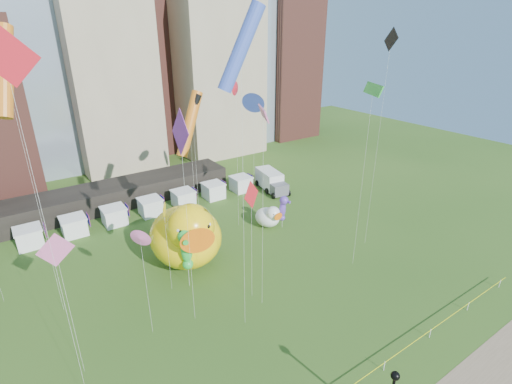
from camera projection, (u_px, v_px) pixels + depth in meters
skyline at (91, 45)px, 65.27m from camera, size 101.00×23.00×68.00m
pavilion at (102, 198)px, 55.46m from camera, size 38.00×6.00×3.20m
vendor_tents at (151, 207)px, 53.74m from camera, size 33.24×2.80×2.40m
big_duck at (187, 234)px, 41.36m from camera, size 9.40×11.35×8.17m
small_duck at (269, 216)px, 50.36m from camera, size 3.26×4.20×3.13m
seahorse_green at (187, 246)px, 37.28m from camera, size 2.02×2.24×6.66m
seahorse_purple at (283, 206)px, 49.36m from camera, size 1.52×1.70×4.52m
box_truck at (271, 181)px, 61.79m from camera, size 3.78×7.44×3.02m
kite_0 at (6, 65)px, 17.50m from camera, size 2.91×0.99×24.73m
kite_1 at (140, 239)px, 29.63m from camera, size 0.86×1.16×9.96m
kite_2 at (390, 48)px, 38.14m from camera, size 0.73×2.21×24.32m
kite_5 at (241, 48)px, 25.25m from camera, size 3.52×1.81×25.89m
kite_6 at (5, 72)px, 27.46m from camera, size 2.99×3.84×24.62m
kite_8 at (251, 196)px, 33.52m from camera, size 2.43×1.46×12.25m
kite_9 at (264, 115)px, 29.69m from camera, size 1.74×2.92×18.64m
kite_10 at (192, 112)px, 39.83m from camera, size 2.25×0.85×18.04m
kite_11 at (373, 90)px, 35.52m from camera, size 1.99×3.28×19.51m
kite_12 at (164, 210)px, 35.31m from camera, size 0.75×1.16×9.49m
kite_13 at (254, 103)px, 48.79m from camera, size 1.03×2.41×16.65m
kite_14 at (190, 124)px, 39.99m from camera, size 4.11×2.45×18.36m
kite_15 at (180, 135)px, 28.10m from camera, size 0.33×3.65×19.04m
kite_16 at (236, 89)px, 44.27m from camera, size 1.33×1.20×18.55m
kite_17 at (56, 252)px, 25.25m from camera, size 2.33×1.02×12.10m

